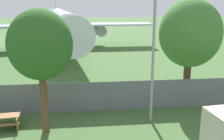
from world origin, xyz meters
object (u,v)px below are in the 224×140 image
at_px(airplane, 60,23).
at_px(picnic_bench_near_cabin, 2,120).
at_px(tree_near_hangar, 40,46).
at_px(tree_left_of_cabin, 190,34).

xyz_separation_m(airplane, picnic_bench_near_cabin, (-1.22, -26.82, -3.52)).
xyz_separation_m(picnic_bench_near_cabin, tree_near_hangar, (2.52, -0.66, 4.37)).
relative_size(airplane, tree_left_of_cabin, 5.14).
distance_m(tree_near_hangar, tree_left_of_cabin, 10.62).
bearing_deg(airplane, tree_near_hangar, -5.72).
distance_m(picnic_bench_near_cabin, tree_near_hangar, 5.08).
height_order(picnic_bench_near_cabin, tree_left_of_cabin, tree_left_of_cabin).
distance_m(airplane, tree_left_of_cabin, 25.75).
relative_size(airplane, picnic_bench_near_cabin, 17.98).
relative_size(picnic_bench_near_cabin, tree_left_of_cabin, 0.29).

